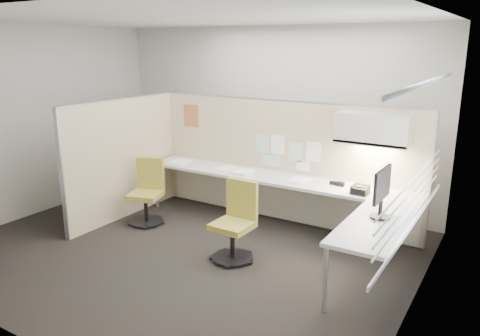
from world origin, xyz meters
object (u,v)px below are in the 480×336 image
Objects in this scene: chair_left at (147,194)px; chair_right at (236,224)px; desk at (291,192)px; monitor at (382,190)px; phone at (360,190)px.

chair_right is at bearing -28.89° from chair_left.
chair_left reaches higher than desk.
phone is at bearing 33.24° from monitor.
chair_left is 4.23× the size of phone.
chair_right is (1.72, -0.34, 0.01)m from chair_left.
phone is (1.17, 1.03, 0.34)m from chair_right.
monitor is at bearing -54.90° from phone.
chair_right is 1.75m from monitor.
phone is (2.88, 0.69, 0.35)m from chair_left.
desk is at bearing 78.18° from chair_right.
chair_left reaches higher than phone.
desk is 4.34× the size of chair_left.
chair_right is at bearing -103.15° from desk.
monitor is at bearing -26.75° from desk.
chair_right is (-0.24, -1.01, -0.16)m from desk.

